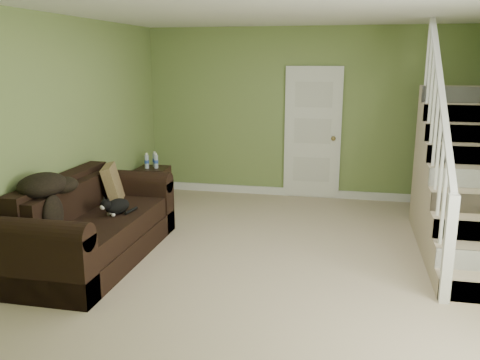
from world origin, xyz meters
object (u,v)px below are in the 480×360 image
at_px(side_table, 153,184).
at_px(banana, 81,227).
at_px(cat, 116,207).
at_px(sofa, 92,229).

bearing_deg(side_table, banana, -83.17).
distance_m(cat, banana, 0.57).
relative_size(sofa, cat, 4.79).
xyz_separation_m(cat, banana, (-0.11, -0.56, -0.06)).
xyz_separation_m(side_table, banana, (0.32, -2.70, 0.24)).
xyz_separation_m(sofa, cat, (0.25, 0.11, 0.23)).
height_order(sofa, banana, sofa).
bearing_deg(banana, sofa, 92.26).
bearing_deg(side_table, sofa, -85.21).
distance_m(sofa, banana, 0.50).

